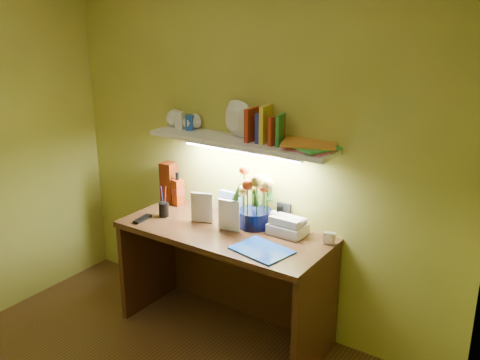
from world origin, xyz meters
name	(u,v)px	position (x,y,z in m)	size (l,w,h in m)	color
desk	(224,282)	(0.00, 1.20, 0.38)	(1.40, 0.60, 0.75)	#3C1A10
flower_bouquet	(255,198)	(0.13, 1.37, 0.95)	(0.25, 0.25, 0.39)	#070D34
telephone	(288,224)	(0.37, 1.38, 0.82)	(0.22, 0.17, 0.13)	white
desk_clock	(329,238)	(0.65, 1.39, 0.79)	(0.07, 0.04, 0.07)	silver
whisky_bottle	(178,189)	(-0.54, 1.39, 0.87)	(0.07, 0.07, 0.25)	#A0320E
whisky_box	(169,182)	(-0.64, 1.41, 0.90)	(0.10, 0.10, 0.30)	#571B06
pen_cup	(164,205)	(-0.48, 1.16, 0.83)	(0.07, 0.07, 0.17)	black
art_card	(230,205)	(-0.08, 1.40, 0.84)	(0.18, 0.04, 0.18)	silver
tv_remote	(142,219)	(-0.55, 1.03, 0.76)	(0.04, 0.16, 0.02)	black
blue_folder	(262,250)	(0.37, 1.08, 0.75)	(0.33, 0.24, 0.01)	blue
desk_book_a	(191,206)	(-0.27, 1.20, 0.85)	(0.16, 0.02, 0.21)	beige
desk_book_b	(218,213)	(-0.05, 1.21, 0.85)	(0.15, 0.02, 0.21)	white
wall_shelf	(241,136)	(0.01, 1.39, 1.34)	(1.33, 0.37, 0.26)	white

